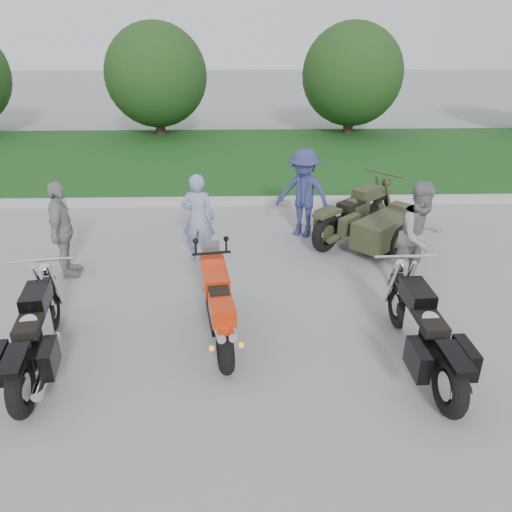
{
  "coord_description": "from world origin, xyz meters",
  "views": [
    {
      "loc": [
        0.0,
        -5.32,
        4.04
      ],
      "look_at": [
        0.2,
        1.44,
        0.8
      ],
      "focal_mm": 35.0,
      "sensor_mm": 36.0,
      "label": 1
    }
  ],
  "objects_px": {
    "cruiser_left": "(35,339)",
    "person_stripe": "(198,218)",
    "cruiser_sidecar": "(371,224)",
    "person_grey": "(420,236)",
    "person_denim": "(303,194)",
    "sportbike_red": "(218,305)",
    "cruiser_right": "(426,336)",
    "person_back": "(62,230)"
  },
  "relations": [
    {
      "from": "cruiser_left",
      "to": "person_stripe",
      "type": "xyz_separation_m",
      "value": [
        1.79,
        3.17,
        0.34
      ]
    },
    {
      "from": "person_stripe",
      "to": "cruiser_sidecar",
      "type": "bearing_deg",
      "value": -165.61
    },
    {
      "from": "person_stripe",
      "to": "person_grey",
      "type": "xyz_separation_m",
      "value": [
        3.62,
        -1.1,
        0.08
      ]
    },
    {
      "from": "cruiser_left",
      "to": "person_grey",
      "type": "distance_m",
      "value": 5.8
    },
    {
      "from": "cruiser_left",
      "to": "person_grey",
      "type": "relative_size",
      "value": 1.35
    },
    {
      "from": "person_denim",
      "to": "sportbike_red",
      "type": "bearing_deg",
      "value": -81.8
    },
    {
      "from": "cruiser_left",
      "to": "cruiser_sidecar",
      "type": "bearing_deg",
      "value": 27.52
    },
    {
      "from": "cruiser_right",
      "to": "person_denim",
      "type": "distance_m",
      "value": 4.49
    },
    {
      "from": "cruiser_right",
      "to": "person_grey",
      "type": "bearing_deg",
      "value": 73.11
    },
    {
      "from": "cruiser_sidecar",
      "to": "person_grey",
      "type": "height_order",
      "value": "person_grey"
    },
    {
      "from": "cruiser_sidecar",
      "to": "person_back",
      "type": "relative_size",
      "value": 1.37
    },
    {
      "from": "cruiser_right",
      "to": "cruiser_sidecar",
      "type": "height_order",
      "value": "cruiser_sidecar"
    },
    {
      "from": "cruiser_left",
      "to": "person_denim",
      "type": "distance_m",
      "value": 5.71
    },
    {
      "from": "cruiser_left",
      "to": "cruiser_right",
      "type": "height_order",
      "value": "cruiser_right"
    },
    {
      "from": "cruiser_right",
      "to": "sportbike_red",
      "type": "bearing_deg",
      "value": 163.3
    },
    {
      "from": "sportbike_red",
      "to": "cruiser_sidecar",
      "type": "relative_size",
      "value": 0.89
    },
    {
      "from": "cruiser_left",
      "to": "cruiser_sidecar",
      "type": "height_order",
      "value": "cruiser_sidecar"
    },
    {
      "from": "person_grey",
      "to": "person_back",
      "type": "xyz_separation_m",
      "value": [
        -5.85,
        0.56,
        -0.06
      ]
    },
    {
      "from": "cruiser_left",
      "to": "person_grey",
      "type": "bearing_deg",
      "value": 12.48
    },
    {
      "from": "cruiser_sidecar",
      "to": "person_grey",
      "type": "xyz_separation_m",
      "value": [
        0.36,
        -1.6,
        0.43
      ]
    },
    {
      "from": "sportbike_red",
      "to": "cruiser_left",
      "type": "distance_m",
      "value": 2.31
    },
    {
      "from": "cruiser_right",
      "to": "cruiser_left",
      "type": "bearing_deg",
      "value": 176.89
    },
    {
      "from": "person_grey",
      "to": "sportbike_red",
      "type": "bearing_deg",
      "value": -174.53
    },
    {
      "from": "cruiser_right",
      "to": "person_grey",
      "type": "relative_size",
      "value": 1.38
    },
    {
      "from": "person_grey",
      "to": "cruiser_sidecar",
      "type": "bearing_deg",
      "value": 82.91
    },
    {
      "from": "cruiser_right",
      "to": "person_denim",
      "type": "xyz_separation_m",
      "value": [
        -1.04,
        4.35,
        0.41
      ]
    },
    {
      "from": "person_stripe",
      "to": "person_denim",
      "type": "xyz_separation_m",
      "value": [
        2.0,
        1.09,
        0.08
      ]
    },
    {
      "from": "person_denim",
      "to": "person_back",
      "type": "bearing_deg",
      "value": -127.84
    },
    {
      "from": "sportbike_red",
      "to": "person_denim",
      "type": "bearing_deg",
      "value": 58.14
    },
    {
      "from": "cruiser_right",
      "to": "person_grey",
      "type": "height_order",
      "value": "person_grey"
    },
    {
      "from": "person_grey",
      "to": "person_back",
      "type": "relative_size",
      "value": 1.07
    },
    {
      "from": "sportbike_red",
      "to": "cruiser_sidecar",
      "type": "height_order",
      "value": "cruiser_sidecar"
    },
    {
      "from": "cruiser_sidecar",
      "to": "person_stripe",
      "type": "bearing_deg",
      "value": -124.33
    },
    {
      "from": "cruiser_sidecar",
      "to": "cruiser_right",
      "type": "bearing_deg",
      "value": -46.42
    },
    {
      "from": "cruiser_left",
      "to": "person_denim",
      "type": "height_order",
      "value": "person_denim"
    },
    {
      "from": "cruiser_right",
      "to": "cruiser_sidecar",
      "type": "xyz_separation_m",
      "value": [
        0.22,
        3.77,
        -0.02
      ]
    },
    {
      "from": "sportbike_red",
      "to": "person_denim",
      "type": "height_order",
      "value": "person_denim"
    },
    {
      "from": "cruiser_left",
      "to": "cruiser_sidecar",
      "type": "relative_size",
      "value": 1.06
    },
    {
      "from": "person_denim",
      "to": "person_back",
      "type": "height_order",
      "value": "person_denim"
    },
    {
      "from": "person_stripe",
      "to": "person_grey",
      "type": "relative_size",
      "value": 0.91
    },
    {
      "from": "sportbike_red",
      "to": "person_denim",
      "type": "distance_m",
      "value": 4.0
    },
    {
      "from": "person_grey",
      "to": "cruiser_right",
      "type": "bearing_deg",
      "value": -124.62
    }
  ]
}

